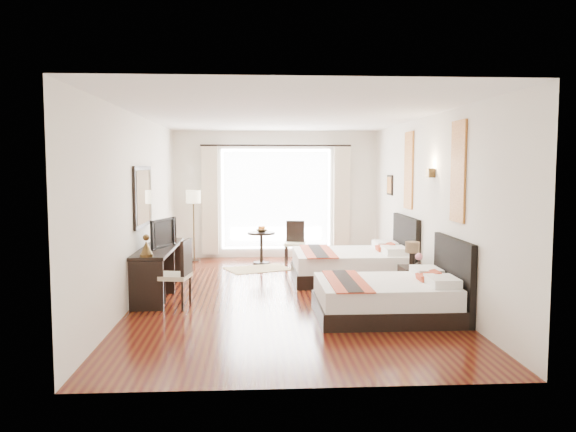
{
  "coord_description": "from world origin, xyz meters",
  "views": [
    {
      "loc": [
        -0.47,
        -8.68,
        2.01
      ],
      "look_at": [
        0.07,
        0.33,
        1.22
      ],
      "focal_mm": 35.0,
      "sensor_mm": 36.0,
      "label": 1
    }
  ],
  "objects": [
    {
      "name": "floor",
      "position": [
        0.0,
        0.0,
        -0.01
      ],
      "size": [
        4.5,
        7.5,
        0.01
      ],
      "primitive_type": "cube",
      "color": "#3B0E0A",
      "rests_on": "ground"
    },
    {
      "name": "wall_sconce",
      "position": [
        2.19,
        -0.31,
        1.92
      ],
      "size": [
        0.1,
        0.14,
        0.14
      ],
      "primitive_type": "cube",
      "color": "#413017",
      "rests_on": "wall_headboard"
    },
    {
      "name": "bed_near",
      "position": [
        1.36,
        -1.36,
        0.28
      ],
      "size": [
        1.89,
        1.47,
        1.06
      ],
      "color": "black",
      "rests_on": "floor"
    },
    {
      "name": "jute_rug",
      "position": [
        -0.42,
        2.27,
        0.01
      ],
      "size": [
        1.41,
        1.2,
        0.01
      ],
      "primitive_type": "cube",
      "rotation": [
        0.0,
        0.0,
        0.38
      ],
      "color": "tan",
      "rests_on": "floor"
    },
    {
      "name": "wall_entry",
      "position": [
        0.0,
        -3.75,
        1.4
      ],
      "size": [
        4.5,
        0.01,
        2.8
      ],
      "primitive_type": "cube",
      "color": "silver",
      "rests_on": "floor"
    },
    {
      "name": "window_chair",
      "position": [
        0.35,
        2.87,
        0.27
      ],
      "size": [
        0.47,
        0.47,
        0.88
      ],
      "rotation": [
        0.0,
        0.0,
        -1.73
      ],
      "color": "beige",
      "rests_on": "floor"
    },
    {
      "name": "wall_desk",
      "position": [
        -2.25,
        0.0,
        1.4
      ],
      "size": [
        0.01,
        7.5,
        2.8
      ],
      "primitive_type": "cube",
      "color": "silver",
      "rests_on": "floor"
    },
    {
      "name": "art_panel_far",
      "position": [
        2.23,
        1.04,
        1.95
      ],
      "size": [
        0.03,
        0.5,
        1.35
      ],
      "primitive_type": "cube",
      "color": "#873813",
      "rests_on": "wall_headboard"
    },
    {
      "name": "window_glass",
      "position": [
        0.0,
        3.73,
        1.3
      ],
      "size": [
        2.4,
        0.02,
        2.2
      ],
      "primitive_type": "cube",
      "color": "white",
      "rests_on": "wall_window"
    },
    {
      "name": "fruit_bowl",
      "position": [
        -0.33,
        2.89,
        0.69
      ],
      "size": [
        0.29,
        0.29,
        0.06
      ],
      "primitive_type": "imported",
      "rotation": [
        0.0,
        0.0,
        0.26
      ],
      "color": "#472619",
      "rests_on": "side_table"
    },
    {
      "name": "wall_headboard",
      "position": [
        2.25,
        0.0,
        1.4
      ],
      "size": [
        0.01,
        7.5,
        2.8
      ],
      "primitive_type": "cube",
      "color": "silver",
      "rests_on": "floor"
    },
    {
      "name": "nightstand",
      "position": [
        1.97,
        -0.31,
        0.24
      ],
      "size": [
        0.4,
        0.5,
        0.48
      ],
      "primitive_type": "cube",
      "color": "black",
      "rests_on": "floor"
    },
    {
      "name": "ceiling",
      "position": [
        0.0,
        0.0,
        2.79
      ],
      "size": [
        4.5,
        7.5,
        0.02
      ],
      "primitive_type": "cube",
      "color": "white",
      "rests_on": "wall_headboard"
    },
    {
      "name": "table_lamp",
      "position": [
        1.97,
        -0.18,
        0.74
      ],
      "size": [
        0.22,
        0.22,
        0.35
      ],
      "color": "black",
      "rests_on": "nightstand"
    },
    {
      "name": "side_table",
      "position": [
        -0.34,
        2.91,
        0.33
      ],
      "size": [
        0.57,
        0.57,
        0.66
      ],
      "primitive_type": "cylinder",
      "color": "black",
      "rests_on": "floor"
    },
    {
      "name": "drape_left",
      "position": [
        -1.45,
        3.63,
        1.28
      ],
      "size": [
        0.35,
        0.14,
        2.35
      ],
      "primitive_type": "cube",
      "color": "#BEA993",
      "rests_on": "floor"
    },
    {
      "name": "mirror_frame",
      "position": [
        -2.22,
        0.2,
        1.55
      ],
      "size": [
        0.04,
        1.25,
        0.95
      ],
      "primitive_type": "cube",
      "color": "black",
      "rests_on": "wall_desk"
    },
    {
      "name": "television",
      "position": [
        -1.97,
        0.14,
        0.98
      ],
      "size": [
        0.35,
        0.78,
        0.45
      ],
      "primitive_type": "imported",
      "rotation": [
        0.0,
        0.0,
        1.25
      ],
      "color": "black",
      "rests_on": "console_desk"
    },
    {
      "name": "vase",
      "position": [
        1.99,
        -0.48,
        0.57
      ],
      "size": [
        0.14,
        0.14,
        0.13
      ],
      "primitive_type": "imported",
      "rotation": [
        0.0,
        0.0,
        0.12
      ],
      "color": "black",
      "rests_on": "nightstand"
    },
    {
      "name": "art_panel_near",
      "position": [
        2.23,
        -1.36,
        1.95
      ],
      "size": [
        0.03,
        0.5,
        1.35
      ],
      "primitive_type": "cube",
      "color": "#873813",
      "rests_on": "wall_headboard"
    },
    {
      "name": "bed_far",
      "position": [
        1.29,
        1.04,
        0.3
      ],
      "size": [
        2.03,
        1.59,
        1.14
      ],
      "color": "black",
      "rests_on": "floor"
    },
    {
      "name": "desk_chair",
      "position": [
        -1.62,
        -0.71,
        0.3
      ],
      "size": [
        0.53,
        0.53,
        0.99
      ],
      "rotation": [
        0.0,
        0.0,
        2.97
      ],
      "color": "beige",
      "rests_on": "floor"
    },
    {
      "name": "wall_window",
      "position": [
        0.0,
        3.75,
        1.4
      ],
      "size": [
        4.5,
        0.01,
        2.8
      ],
      "primitive_type": "cube",
      "color": "silver",
      "rests_on": "floor"
    },
    {
      "name": "bronze_figurine",
      "position": [
        -1.99,
        -0.8,
        0.89
      ],
      "size": [
        0.21,
        0.21,
        0.28
      ],
      "primitive_type": null,
      "rotation": [
        0.0,
        0.0,
        -0.15
      ],
      "color": "#413017",
      "rests_on": "console_desk"
    },
    {
      "name": "drape_right",
      "position": [
        1.45,
        3.63,
        1.28
      ],
      "size": [
        0.35,
        0.14,
        2.35
      ],
      "primitive_type": "cube",
      "color": "#BEA993",
      "rests_on": "floor"
    },
    {
      "name": "mirror_glass",
      "position": [
        -2.19,
        0.2,
        1.55
      ],
      "size": [
        0.01,
        1.12,
        0.82
      ],
      "primitive_type": "cube",
      "color": "white",
      "rests_on": "mirror_frame"
    },
    {
      "name": "console_desk",
      "position": [
        -1.99,
        0.2,
        0.38
      ],
      "size": [
        0.5,
        2.2,
        0.76
      ],
      "primitive_type": "cube",
      "color": "black",
      "rests_on": "floor"
    },
    {
      "name": "sheer_curtain",
      "position": [
        0.0,
        3.67,
        1.3
      ],
      "size": [
        2.3,
        0.02,
        2.1
      ],
      "primitive_type": "cube",
      "color": "white",
      "rests_on": "wall_window"
    },
    {
      "name": "floor_lamp",
      "position": [
        -1.77,
        3.25,
        1.28
      ],
      "size": [
        0.31,
        0.31,
        1.52
      ],
      "color": "black",
      "rests_on": "floor"
    }
  ]
}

